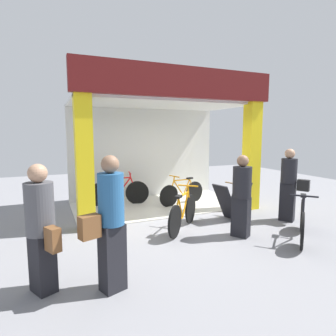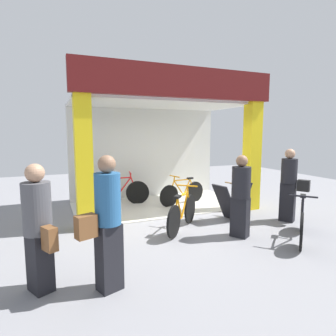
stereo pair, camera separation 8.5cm
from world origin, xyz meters
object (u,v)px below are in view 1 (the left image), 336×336
object	(u,v)px
sandwich_board_sign	(232,201)
pedestrian_2	(289,184)
pedestrian_0	(41,227)
bicycle_inside_0	(182,193)
pedestrian_1	(110,222)
bicycle_inside_1	(119,192)
pedestrian_3	(242,195)
bicycle_parked_1	(302,220)
bicycle_parked_0	(183,213)

from	to	relation	value
sandwich_board_sign	pedestrian_2	world-z (taller)	pedestrian_2
pedestrian_0	pedestrian_2	distance (m)	5.38
pedestrian_0	pedestrian_2	bearing A→B (deg)	10.83
bicycle_inside_0	pedestrian_1	size ratio (longest dim) A/B	0.86
bicycle_inside_1	pedestrian_0	bearing A→B (deg)	-116.15
bicycle_inside_0	pedestrian_3	size ratio (longest dim) A/B	0.94
sandwich_board_sign	pedestrian_3	world-z (taller)	pedestrian_3
pedestrian_2	pedestrian_1	bearing A→B (deg)	-163.42
pedestrian_2	sandwich_board_sign	bearing A→B (deg)	150.50
pedestrian_3	pedestrian_0	bearing A→B (deg)	-170.25
bicycle_parked_1	pedestrian_2	size ratio (longest dim) A/B	0.77
bicycle_inside_1	pedestrian_3	bearing A→B (deg)	-63.74
sandwich_board_sign	pedestrian_2	distance (m)	1.37
bicycle_parked_0	pedestrian_2	world-z (taller)	pedestrian_2
bicycle_parked_1	pedestrian_3	xyz separation A→B (m)	(-0.99, 0.61, 0.48)
bicycle_parked_0	pedestrian_1	bearing A→B (deg)	-137.82
bicycle_parked_0	pedestrian_0	xyz separation A→B (m)	(-2.73, -1.41, 0.51)
pedestrian_0	pedestrian_2	world-z (taller)	pedestrian_2
bicycle_inside_1	bicycle_parked_0	bearing A→B (deg)	-73.45
bicycle_parked_1	pedestrian_0	distance (m)	4.64
sandwich_board_sign	pedestrian_0	xyz separation A→B (m)	(-4.15, -1.65, 0.44)
pedestrian_2	pedestrian_3	xyz separation A→B (m)	(-1.65, -0.39, -0.03)
pedestrian_1	pedestrian_2	size ratio (longest dim) A/B	1.06
bicycle_inside_0	bicycle_parked_0	distance (m)	2.16
bicycle_inside_0	pedestrian_1	world-z (taller)	pedestrian_1
bicycle_parked_1	pedestrian_1	distance (m)	3.85
bicycle_parked_0	bicycle_parked_1	size ratio (longest dim) A/B	0.93
bicycle_inside_1	bicycle_parked_1	bearing A→B (deg)	-56.35
bicycle_inside_0	bicycle_parked_1	world-z (taller)	bicycle_parked_1
bicycle_parked_1	pedestrian_1	bearing A→B (deg)	-175.01
pedestrian_2	pedestrian_0	bearing A→B (deg)	-169.17
bicycle_inside_1	sandwich_board_sign	distance (m)	3.21
bicycle_parked_0	sandwich_board_sign	xyz separation A→B (m)	(1.42, 0.23, 0.07)
bicycle_inside_1	pedestrian_1	size ratio (longest dim) A/B	0.95
bicycle_inside_1	sandwich_board_sign	xyz separation A→B (m)	(2.19, -2.35, 0.06)
bicycle_parked_1	pedestrian_3	bearing A→B (deg)	148.29
bicycle_inside_0	bicycle_parked_0	world-z (taller)	bicycle_parked_0
pedestrian_3	pedestrian_2	bearing A→B (deg)	13.16
bicycle_parked_0	pedestrian_0	size ratio (longest dim) A/B	0.72
bicycle_inside_1	pedestrian_1	world-z (taller)	pedestrian_1
bicycle_parked_1	sandwich_board_sign	distance (m)	1.70
bicycle_parked_1	pedestrian_2	xyz separation A→B (m)	(0.67, 1.00, 0.51)
bicycle_inside_1	bicycle_parked_0	xyz separation A→B (m)	(0.77, -2.58, -0.01)
sandwich_board_sign	pedestrian_0	size ratio (longest dim) A/B	0.59
bicycle_parked_0	pedestrian_3	world-z (taller)	pedestrian_3
bicycle_parked_0	pedestrian_2	bearing A→B (deg)	-8.98
bicycle_inside_0	pedestrian_3	world-z (taller)	pedestrian_3
pedestrian_1	pedestrian_2	distance (m)	4.66
bicycle_parked_0	pedestrian_3	size ratio (longest dim) A/B	0.75
bicycle_parked_0	pedestrian_1	size ratio (longest dim) A/B	0.68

